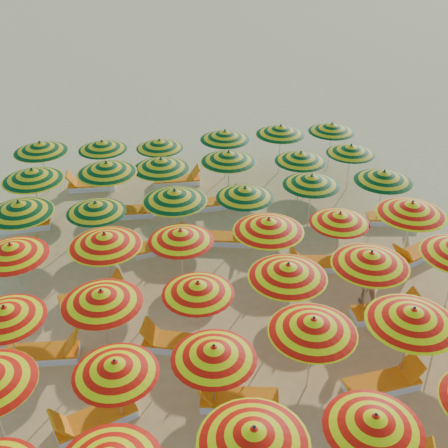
{
  "coord_description": "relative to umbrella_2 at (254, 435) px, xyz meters",
  "views": [
    {
      "loc": [
        -2.78,
        -12.62,
        9.79
      ],
      "look_at": [
        0.0,
        0.5,
        1.6
      ],
      "focal_mm": 45.0,
      "sensor_mm": 36.0,
      "label": 1
    }
  ],
  "objects": [
    {
      "name": "ground",
      "position": [
        1.01,
        6.67,
        -1.84
      ],
      "size": [
        120.0,
        120.0,
        0.0
      ],
      "primitive_type": "plane",
      "color": "#E5B666",
      "rests_on": "ground"
    },
    {
      "name": "umbrella_2",
      "position": [
        0.0,
        0.0,
        0.0
      ],
      "size": [
        2.6,
        2.6,
        2.09
      ],
      "color": "silver",
      "rests_on": "ground"
    },
    {
      "name": "umbrella_3",
      "position": [
        2.18,
        -0.06,
        -0.15
      ],
      "size": [
        1.98,
        1.98,
        1.92
      ],
      "color": "silver",
      "rests_on": "ground"
    },
    {
      "name": "umbrella_7",
      "position": [
        -2.22,
        2.27,
        -0.21
      ],
      "size": [
        2.02,
        2.02,
        1.85
      ],
      "color": "silver",
      "rests_on": "ground"
    },
    {
      "name": "umbrella_8",
      "position": [
        -0.25,
        2.24,
        -0.18
      ],
      "size": [
        2.28,
        2.28,
        1.88
      ],
      "color": "silver",
      "rests_on": "ground"
    },
    {
      "name": "umbrella_9",
      "position": [
        1.93,
        2.44,
        -0.04
      ],
      "size": [
        2.23,
        2.23,
        2.04
      ],
      "color": "silver",
      "rests_on": "ground"
    },
    {
      "name": "umbrella_10",
      "position": [
        4.09,
        2.21,
        0.03
      ],
      "size": [
        2.05,
        2.05,
        2.12
      ],
      "color": "silver",
      "rests_on": "ground"
    },
    {
      "name": "umbrella_12",
      "position": [
        -4.53,
        4.4,
        -0.18
      ],
      "size": [
        2.02,
        2.02,
        1.88
      ],
      "color": "silver",
      "rests_on": "ground"
    },
    {
      "name": "umbrella_13",
      "position": [
        -2.42,
        4.39,
        -0.09
      ],
      "size": [
        2.25,
        2.25,
        1.99
      ],
      "color": "silver",
      "rests_on": "ground"
    },
    {
      "name": "umbrella_14",
      "position": [
        -0.2,
        4.43,
        -0.22
      ],
      "size": [
        1.99,
        1.99,
        1.84
      ],
      "color": "silver",
      "rests_on": "ground"
    },
    {
      "name": "umbrella_15",
      "position": [
        1.99,
        4.41,
        -0.02
      ],
      "size": [
        2.32,
        2.32,
        2.06
      ],
      "color": "silver",
      "rests_on": "ground"
    },
    {
      "name": "umbrella_16",
      "position": [
        4.15,
        4.44,
        -0.01
      ],
      "size": [
        2.05,
        2.05,
        2.08
      ],
      "color": "silver",
      "rests_on": "ground"
    },
    {
      "name": "umbrella_18",
      "position": [
        -4.64,
        6.82,
        -0.09
      ],
      "size": [
        2.33,
        2.33,
        1.98
      ],
      "color": "silver",
      "rests_on": "ground"
    },
    {
      "name": "umbrella_19",
      "position": [
        -2.27,
        6.71,
        -0.03
      ],
      "size": [
        2.35,
        2.35,
        2.06
      ],
      "color": "silver",
      "rests_on": "ground"
    },
    {
      "name": "umbrella_20",
      "position": [
        -0.28,
        6.71,
        -0.17
      ],
      "size": [
        2.28,
        2.28,
        1.9
      ],
      "color": "silver",
      "rests_on": "ground"
    },
    {
      "name": "umbrella_21",
      "position": [
        2.11,
        6.5,
        -0.01
      ],
      "size": [
        2.0,
        2.0,
        2.08
      ],
      "color": "silver",
      "rests_on": "ground"
    },
    {
      "name": "umbrella_22",
      "position": [
        4.31,
        6.78,
        -0.22
      ],
      "size": [
        2.3,
        2.3,
        1.84
      ],
      "color": "silver",
      "rests_on": "ground"
    },
    {
      "name": "umbrella_23",
      "position": [
        6.32,
        6.47,
        0.03
      ],
      "size": [
        2.14,
        2.14,
        2.13
      ],
      "color": "silver",
      "rests_on": "ground"
    },
    {
      "name": "umbrella_24",
      "position": [
        -4.63,
        8.93,
        -0.02
      ],
      "size": [
        2.26,
        2.26,
        2.07
      ],
      "color": "silver",
      "rests_on": "ground"
    },
    {
      "name": "umbrella_25",
      "position": [
        -2.49,
        8.82,
        -0.2
      ],
      "size": [
        1.84,
        1.84,
        1.86
      ],
      "color": "silver",
      "rests_on": "ground"
    },
    {
      "name": "umbrella_26",
      "position": [
        -0.17,
        8.71,
        -0.01
      ],
      "size": [
        2.41,
        2.41,
        2.08
      ],
      "color": "silver",
      "rests_on": "ground"
    },
    {
      "name": "umbrella_27",
      "position": [
        2.0,
        8.75,
        -0.17
      ],
      "size": [
        2.08,
        2.08,
        1.9
      ],
      "color": "silver",
      "rests_on": "ground"
    },
    {
      "name": "umbrella_28",
      "position": [
        4.25,
        9.03,
        -0.13
      ],
      "size": [
        2.4,
        2.4,
        1.94
      ],
      "color": "silver",
      "rests_on": "ground"
    },
    {
      "name": "umbrella_29",
      "position": [
        6.57,
        8.74,
        -0.08
      ],
      "size": [
        2.02,
        2.02,
        2.0
      ],
      "color": "silver",
      "rests_on": "ground"
    },
    {
      "name": "umbrella_30",
      "position": [
        -4.42,
        11.0,
        0.0
      ],
      "size": [
        2.05,
        2.05,
        2.09
      ],
      "color": "silver",
      "rests_on": "ground"
    },
    {
      "name": "umbrella_31",
      "position": [
        -2.09,
        11.01,
        0.01
      ],
      "size": [
        2.56,
        2.56,
        2.1
      ],
      "color": "silver",
      "rests_on": "ground"
    },
    {
      "name": "umbrella_32",
      "position": [
        -0.3,
        11.05,
        -0.04
      ],
      "size": [
        2.35,
        2.35,
        2.04
      ],
      "color": "silver",
      "rests_on": "ground"
    },
    {
      "name": "umbrella_33",
      "position": [
        2.01,
        11.16,
        -0.05
      ],
      "size": [
        1.93,
        1.93,
        2.04
      ],
      "color": "silver",
      "rests_on": "ground"
    },
    {
      "name": "umbrella_34",
      "position": [
        4.51,
        10.87,
        -0.16
      ],
      "size": [
        2.01,
        2.01,
        1.9
      ],
      "color": "silver",
      "rests_on": "ground"
    },
    {
      "name": "umbrella_35",
      "position": [
        6.5,
        11.2,
        -0.21
      ],
      "size": [
        2.05,
        2.05,
        1.85
      ],
      "color": "silver",
      "rests_on": "ground"
    },
    {
      "name": "umbrella_36",
      "position": [
        -4.33,
        13.33,
        -0.05
      ],
      "size": [
        2.33,
        2.33,
        2.04
      ],
      "color": "silver",
      "rests_on": "ground"
    },
    {
      "name": "umbrella_37",
      "position": [
        -2.19,
        13.38,
        -0.19
      ],
      "size": [
        2.16,
        2.16,
        1.87
      ],
      "color": "silver",
      "rests_on": "ground"
    },
    {
      "name": "umbrella_38",
      "position": [
        -0.14,
        13.16,
        -0.23
      ],
      "size": [
        2.17,
        2.17,
        1.82
      ],
      "color": "silver",
      "rests_on": "ground"
    },
    {
      "name": "umbrella_39",
      "position": [
        2.32,
        13.18,
        -0.1
      ],
      "size": [
        2.2,
        2.2,
        1.98
      ],
      "color": "silver",
      "rests_on": "ground"
    },
    {
      "name": "umbrella_40",
      "position": [
        4.48,
        13.15,
        -0.07
      ],
      "size": [
        2.39,
        2.39,
        2.01
      ],
      "color": "silver",
      "rests_on": "ground"
    },
    {
      "name": "umbrella_41",
      "position": [
        6.55,
        13.19,
        -0.16
      ],
      "size": [
        1.94,
        1.94,
        1.91
      ],
      "color": "silver",
      "rests_on": "ground"
    },
    {
      "name": "lounger_4",
      "position": [
        -2.82,
        2.33,
        -1.69
      ],
      "size": [
        1.83,
        1.09,
        0.69
      ],
      "rotation": [
        0.0,
        0.0,
        3.46
      ],
      "color": "white",
      "rests_on": "ground"
    },
    {
      "name": "lounger_5",
      "position": [
        0.26,
        2.23,
        -1.69
      ],
      "size": [
        1.82,
        0.98,
        0.69
      ],
      "rotation": [
        0.0,
        0.0,
        2.9
      ],
      "color": "white",
      "rests_on": "ground"
    },
    {
      "name": "lounger_6",
      "position": [
        3.59,
        2.01,
        -1.69
      ],
      "size": [
        1.77,
        0.69,
        0.69
      ],
      "rotation": [
        0.0,
        0.0,
        0.06
      ],
      "color": "white",
      "rests_on": "ground"
    },
    {
      "name": "lounger_8",
      "position": [
        -3.94,
        4.57,
        -1.69
      ],
      "size": [
        1.79,
        0.8,
        0.69
      ],
      "rotation": [
        0.0,
        0.0,
        -0.13
      ],
      "color": "white",
      "rests_on": "ground"
    },
    {
      "name": "lounger_9",
      "position": [
        -0.8,
        4.26,
        -1.69
      ],
      "size": [
        1.83,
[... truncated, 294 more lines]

